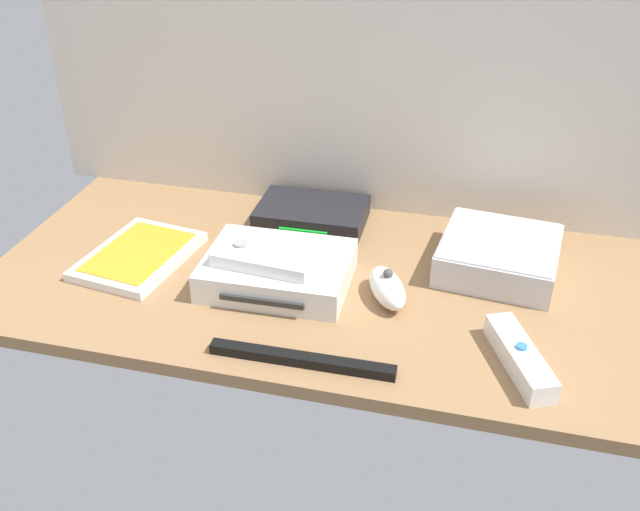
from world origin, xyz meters
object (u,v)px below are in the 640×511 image
at_px(mini_computer, 499,255).
at_px(remote_classic_pad, 266,256).
at_px(network_router, 312,214).
at_px(remote_wand, 520,357).
at_px(game_console, 278,270).
at_px(sensor_bar, 302,360).
at_px(remote_nunchuk, 387,288).
at_px(game_case, 139,256).

height_order(mini_computer, remote_classic_pad, remote_classic_pad).
distance_m(network_router, remote_wand, 0.46).
distance_m(game_console, remote_wand, 0.37).
bearing_deg(sensor_bar, remote_wand, 12.22).
height_order(remote_classic_pad, sensor_bar, remote_classic_pad).
bearing_deg(remote_nunchuk, remote_classic_pad, 156.50).
distance_m(game_case, remote_nunchuk, 0.39).
distance_m(game_console, network_router, 0.19).
relative_size(game_case, sensor_bar, 0.86).
relative_size(network_router, remote_classic_pad, 1.21).
xyz_separation_m(remote_nunchuk, remote_classic_pad, (-0.17, -0.01, 0.03)).
xyz_separation_m(game_case, network_router, (0.23, 0.18, 0.01)).
xyz_separation_m(remote_nunchuk, sensor_bar, (-0.08, -0.17, -0.01)).
distance_m(game_console, remote_classic_pad, 0.04).
bearing_deg(remote_classic_pad, remote_nunchuk, 8.62).
bearing_deg(remote_classic_pad, network_router, 91.28).
bearing_deg(mini_computer, game_case, -168.85).
bearing_deg(remote_wand, game_console, 138.48).
relative_size(mini_computer, network_router, 1.03).
relative_size(mini_computer, remote_classic_pad, 1.25).
bearing_deg(game_console, remote_nunchuk, -2.54).
bearing_deg(mini_computer, network_router, 166.46).
xyz_separation_m(mini_computer, remote_wand, (0.04, -0.22, -0.01)).
distance_m(remote_wand, remote_nunchuk, 0.21).
bearing_deg(remote_wand, remote_nunchuk, 126.11).
relative_size(remote_wand, remote_nunchuk, 1.37).
distance_m(remote_wand, remote_classic_pad, 0.37).
xyz_separation_m(mini_computer, remote_classic_pad, (-0.32, -0.13, 0.03)).
bearing_deg(network_router, remote_wand, -41.89).
relative_size(network_router, remote_wand, 1.22).
relative_size(mini_computer, sensor_bar, 0.78).
height_order(mini_computer, remote_wand, mini_computer).
distance_m(network_router, remote_classic_pad, 0.21).
xyz_separation_m(game_console, remote_classic_pad, (-0.01, -0.01, 0.03)).
distance_m(remote_nunchuk, remote_classic_pad, 0.18).
bearing_deg(remote_nunchuk, mini_computer, 11.38).
xyz_separation_m(game_case, remote_wand, (0.58, -0.12, 0.01)).
height_order(game_console, remote_nunchuk, remote_nunchuk).
height_order(network_router, remote_nunchuk, remote_nunchuk).
height_order(remote_wand, remote_classic_pad, remote_classic_pad).
bearing_deg(network_router, sensor_bar, -78.32).
bearing_deg(game_case, game_console, 5.81).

